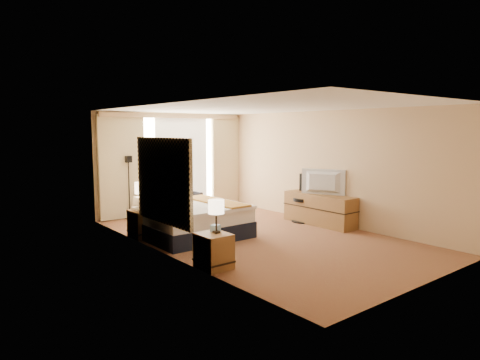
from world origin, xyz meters
TOP-DOWN VIEW (x-y plane):
  - floor at (0.00, 0.00)m, footprint 4.20×7.00m
  - ceiling at (0.00, 0.00)m, footprint 4.20×7.00m
  - wall_back at (0.00, 3.50)m, footprint 4.20×0.02m
  - wall_front at (0.00, -3.50)m, footprint 4.20×0.02m
  - wall_left at (-2.10, 0.00)m, footprint 0.02×7.00m
  - wall_right at (2.10, 0.00)m, footprint 0.02×7.00m
  - headboard at (-2.06, 0.20)m, footprint 0.06×1.85m
  - nightstand_left at (-1.87, -1.05)m, footprint 0.45×0.52m
  - nightstand_right at (-1.87, 1.45)m, footprint 0.45×0.52m
  - media_dresser at (1.83, 0.00)m, footprint 0.50×1.80m
  - window at (0.25, 3.47)m, footprint 2.30×0.02m
  - curtains at (-0.00, 3.39)m, footprint 4.12×0.19m
  - bed at (-1.06, 0.85)m, footprint 1.93×1.76m
  - loveseat at (-0.28, 3.04)m, footprint 1.38×0.76m
  - floor_lamp at (-1.32, 3.30)m, footprint 0.19×0.19m
  - desk_chair at (1.81, 0.44)m, footprint 0.54×0.54m
  - lamp_left at (-1.82, -1.06)m, footprint 0.25×0.25m
  - lamp_right at (-1.86, 1.47)m, footprint 0.27×0.27m
  - tissue_box at (-1.77, -0.97)m, footprint 0.15×0.15m
  - telephone at (-1.82, 1.45)m, footprint 0.20×0.17m
  - television at (1.78, -0.10)m, footprint 0.54×0.97m

SIDE VIEW (x-z plane):
  - floor at x=0.00m, z-range -0.01..0.01m
  - nightstand_left at x=-1.87m, z-range 0.00..0.55m
  - nightstand_right at x=-1.87m, z-range 0.00..0.55m
  - loveseat at x=-0.28m, z-range -0.14..0.71m
  - bed at x=-1.06m, z-range -0.13..0.81m
  - media_dresser at x=1.83m, z-range 0.00..0.70m
  - desk_chair at x=1.81m, z-range -0.06..1.06m
  - telephone at x=-1.82m, z-range 0.55..0.62m
  - tissue_box at x=-1.77m, z-range 0.55..0.66m
  - lamp_left at x=-1.82m, z-range 0.69..1.22m
  - lamp_right at x=-1.86m, z-range 0.70..1.27m
  - television at x=1.78m, z-range 0.70..1.28m
  - floor_lamp at x=-1.32m, z-range 0.32..1.86m
  - headboard at x=-2.06m, z-range 0.53..2.03m
  - wall_back at x=0.00m, z-range 0.00..2.60m
  - wall_front at x=0.00m, z-range 0.00..2.60m
  - wall_left at x=-2.10m, z-range 0.00..2.60m
  - wall_right at x=2.10m, z-range 0.00..2.60m
  - window at x=0.25m, z-range 0.17..2.47m
  - curtains at x=0.00m, z-range 0.13..2.69m
  - ceiling at x=0.00m, z-range 2.59..2.61m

